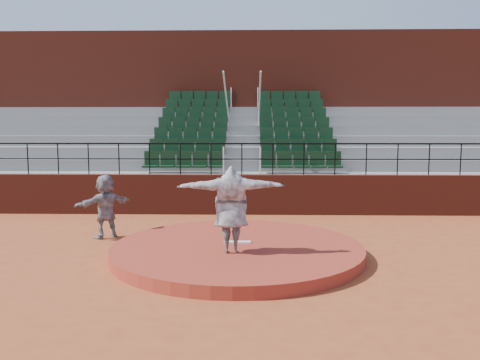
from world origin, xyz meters
name	(u,v)px	position (x,y,z in m)	size (l,w,h in m)	color
ground	(237,255)	(0.00, 0.00, 0.00)	(90.00, 90.00, 0.00)	#A34924
pitchers_mound	(237,250)	(0.00, 0.00, 0.12)	(5.50, 5.50, 0.25)	#9F3423
pitching_rubber	(237,242)	(0.00, 0.15, 0.27)	(0.60, 0.15, 0.03)	white
boundary_wall	(242,194)	(0.00, 5.00, 0.65)	(24.00, 0.30, 1.30)	maroon
wall_railing	(242,152)	(0.00, 5.00, 2.03)	(24.04, 0.05, 1.03)	black
seating_deck	(244,162)	(0.00, 8.65, 1.43)	(24.00, 5.97, 4.63)	gray
press_box_facade	(245,112)	(0.00, 12.60, 3.55)	(24.00, 3.00, 7.10)	maroon
pitcher	(231,209)	(-0.11, -0.63, 1.14)	(2.20, 0.60, 1.79)	black
fielder	(105,206)	(-3.42, 1.63, 0.82)	(1.52, 0.48, 1.63)	black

